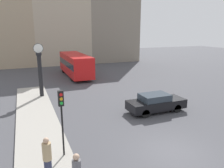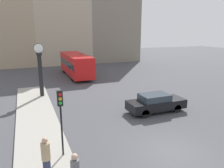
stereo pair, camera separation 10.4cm
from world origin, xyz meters
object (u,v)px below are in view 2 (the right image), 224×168
Objects in this scene: sedan_car at (156,103)px; pedestrian_tan_coat at (46,157)px; street_clock at (40,71)px; bus_distant at (76,64)px; traffic_light_near at (61,109)px.

sedan_car is 10.10m from pedestrian_tan_coat.
pedestrian_tan_coat is at bearing -93.77° from street_clock.
sedan_car is at bearing -80.55° from bus_distant.
bus_distant reaches higher than sedan_car.
traffic_light_near is at bearing 57.53° from pedestrian_tan_coat.
street_clock is 12.59m from pedestrian_tan_coat.
traffic_light_near reaches higher than bus_distant.
traffic_light_near is 1.84× the size of pedestrian_tan_coat.
sedan_car is 10.98m from street_clock.
pedestrian_tan_coat is at bearing -106.23° from bus_distant.
street_clock is at bearing -121.93° from bus_distant.
street_clock is (-0.10, 11.03, -0.06)m from traffic_light_near.
bus_distant reaches higher than pedestrian_tan_coat.
sedan_car is 1.36× the size of traffic_light_near.
bus_distant is at bearing 58.07° from street_clock.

